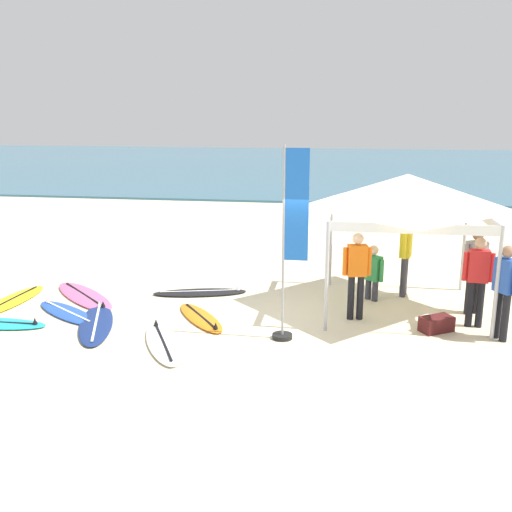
% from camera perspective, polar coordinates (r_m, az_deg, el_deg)
% --- Properties ---
extents(ground_plane, '(80.00, 80.00, 0.00)m').
position_cam_1_polar(ground_plane, '(11.32, 1.30, -6.22)').
color(ground_plane, beige).
extents(sea, '(80.00, 36.00, 0.10)m').
position_cam_1_polar(sea, '(43.12, 6.91, 8.92)').
color(sea, '#386B84').
rests_on(sea, ground).
extents(canopy_tent, '(3.06, 3.06, 2.75)m').
position_cam_1_polar(canopy_tent, '(11.72, 14.65, 6.09)').
color(canopy_tent, '#B7B7BC').
rests_on(canopy_tent, ground).
extents(surfboard_orange, '(1.47, 1.78, 0.19)m').
position_cam_1_polar(surfboard_orange, '(11.33, -5.47, -6.07)').
color(surfboard_orange, orange).
rests_on(surfboard_orange, ground).
extents(surfboard_black, '(2.12, 1.04, 0.19)m').
position_cam_1_polar(surfboard_black, '(12.85, -5.51, -3.59)').
color(surfboard_black, black).
rests_on(surfboard_black, ground).
extents(surfboard_yellow, '(0.72, 2.18, 0.19)m').
position_cam_1_polar(surfboard_yellow, '(13.29, -22.99, -4.08)').
color(surfboard_yellow, yellow).
rests_on(surfboard_yellow, ground).
extents(surfboard_pink, '(2.25, 2.19, 0.19)m').
position_cam_1_polar(surfboard_pink, '(13.09, -16.57, -3.80)').
color(surfboard_pink, pink).
rests_on(surfboard_pink, ground).
extents(surfboard_navy, '(1.33, 2.34, 0.19)m').
position_cam_1_polar(surfboard_navy, '(11.38, -15.50, -6.45)').
color(surfboard_navy, navy).
rests_on(surfboard_navy, ground).
extents(surfboard_white, '(1.37, 2.02, 0.19)m').
position_cam_1_polar(surfboard_white, '(10.23, -9.15, -8.48)').
color(surfboard_white, white).
rests_on(surfboard_white, ground).
extents(surfboard_blue, '(1.92, 1.57, 0.19)m').
position_cam_1_polar(surfboard_blue, '(12.15, -18.14, -5.31)').
color(surfboard_blue, blue).
rests_on(surfboard_blue, ground).
extents(person_yellow, '(0.30, 0.54, 1.71)m').
position_cam_1_polar(person_yellow, '(12.84, 14.54, 0.41)').
color(person_yellow, '#383842').
rests_on(person_yellow, ground).
extents(person_orange, '(0.54, 0.28, 1.71)m').
position_cam_1_polar(person_orange, '(11.17, 9.91, -1.38)').
color(person_orange, black).
rests_on(person_orange, ground).
extents(person_red, '(0.55, 0.24, 1.71)m').
position_cam_1_polar(person_red, '(11.38, 21.03, -1.85)').
color(person_red, black).
rests_on(person_red, ground).
extents(person_blue, '(0.37, 0.49, 1.71)m').
position_cam_1_polar(person_blue, '(10.90, 23.31, -2.75)').
color(person_blue, black).
rests_on(person_blue, ground).
extents(person_grey, '(0.50, 0.35, 1.71)m').
position_cam_1_polar(person_grey, '(12.10, 20.81, -0.90)').
color(person_grey, black).
rests_on(person_grey, ground).
extents(person_green, '(0.44, 0.40, 1.20)m').
position_cam_1_polar(person_green, '(12.47, 11.43, -1.40)').
color(person_green, '#383842').
rests_on(person_green, ground).
extents(banner_flag, '(0.60, 0.36, 3.40)m').
position_cam_1_polar(banner_flag, '(9.90, 3.36, 0.30)').
color(banner_flag, '#99999E').
rests_on(banner_flag, ground).
extents(gear_bag_near_tent, '(0.68, 0.59, 0.28)m').
position_cam_1_polar(gear_bag_near_tent, '(11.16, 17.39, -6.42)').
color(gear_bag_near_tent, '#4C1919').
rests_on(gear_bag_near_tent, ground).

